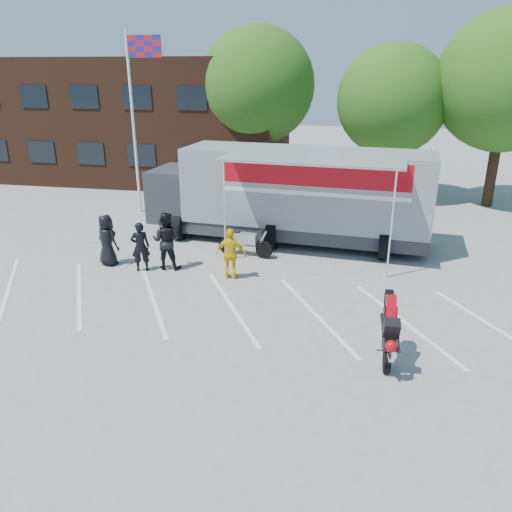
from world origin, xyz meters
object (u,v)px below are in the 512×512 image
(flagpole, at_px, (137,102))
(spectator_leather_b, at_px, (140,247))
(tree_left, at_px, (257,86))
(stunt_bike_rider, at_px, (384,357))
(transporter_truck, at_px, (291,241))
(parked_motorcycle, at_px, (246,256))
(spectator_leather_a, at_px, (107,240))
(tree_mid, at_px, (392,100))
(spectator_leather_c, at_px, (166,241))
(spectator_hivis, at_px, (231,254))
(tree_right, at_px, (507,81))

(flagpole, xyz_separation_m, spectator_leather_b, (2.81, -6.91, -4.20))
(tree_left, height_order, stunt_bike_rider, tree_left)
(tree_left, distance_m, transporter_truck, 10.90)
(parked_motorcycle, distance_m, spectator_leather_a, 4.90)
(parked_motorcycle, height_order, spectator_leather_a, spectator_leather_a)
(flagpole, distance_m, tree_left, 7.37)
(tree_mid, relative_size, spectator_leather_c, 3.88)
(tree_mid, relative_size, spectator_leather_b, 4.53)
(tree_mid, relative_size, spectator_hivis, 4.55)
(tree_right, xyz_separation_m, spectator_leather_a, (-14.78, -11.12, -4.98))
(tree_mid, distance_m, spectator_leather_b, 15.16)
(tree_right, relative_size, spectator_hivis, 5.40)
(stunt_bike_rider, distance_m, spectator_hivis, 6.16)
(spectator_leather_b, height_order, spectator_leather_c, spectator_leather_c)
(flagpole, xyz_separation_m, tree_mid, (11.24, 5.00, -0.11))
(stunt_bike_rider, xyz_separation_m, spectator_leather_c, (-7.05, 4.34, 0.99))
(tree_right, distance_m, stunt_bike_rider, 17.41)
(stunt_bike_rider, xyz_separation_m, spectator_hivis, (-4.70, 3.90, 0.84))
(tree_left, xyz_separation_m, spectator_leather_a, (-2.78, -12.62, -4.67))
(flagpole, bearing_deg, tree_right, 15.48)
(flagpole, height_order, spectator_leather_b, flagpole)
(stunt_bike_rider, height_order, spectator_leather_c, spectator_leather_c)
(tree_mid, xyz_separation_m, spectator_leather_c, (-7.65, -11.55, -3.95))
(tree_left, relative_size, spectator_leather_c, 4.36)
(spectator_leather_c, bearing_deg, tree_left, -96.13)
(tree_mid, height_order, spectator_leather_a, tree_mid)
(transporter_truck, xyz_separation_m, spectator_leather_b, (-4.57, -4.07, 0.85))
(tree_left, relative_size, spectator_leather_a, 4.84)
(tree_mid, xyz_separation_m, transporter_truck, (-3.87, -7.83, -4.94))
(flagpole, xyz_separation_m, transporter_truck, (7.38, -2.83, -5.05))
(tree_right, xyz_separation_m, parked_motorcycle, (-10.30, -9.35, -5.88))
(tree_right, distance_m, spectator_leather_c, 17.50)
(tree_left, height_order, spectator_leather_a, tree_left)
(parked_motorcycle, bearing_deg, tree_left, 18.71)
(spectator_leather_b, bearing_deg, tree_left, -120.62)
(parked_motorcycle, xyz_separation_m, spectator_leather_a, (-4.48, -1.77, 0.89))
(transporter_truck, relative_size, spectator_leather_b, 6.68)
(flagpole, distance_m, spectator_hivis, 10.10)
(spectator_leather_a, bearing_deg, spectator_leather_c, -155.56)
(transporter_truck, bearing_deg, flagpole, 164.18)
(tree_mid, xyz_separation_m, tree_right, (5.00, -0.50, 0.93))
(tree_right, distance_m, transporter_truck, 12.92)
(spectator_leather_c, bearing_deg, tree_mid, -126.67)
(tree_mid, bearing_deg, tree_left, 171.87)
(spectator_leather_a, bearing_deg, spectator_hivis, -162.11)
(spectator_hivis, bearing_deg, parked_motorcycle, -89.98)
(tree_right, bearing_deg, spectator_leather_a, -143.05)
(flagpole, distance_m, tree_mid, 12.31)
(flagpole, xyz_separation_m, parked_motorcycle, (5.95, -4.85, -5.05))
(spectator_leather_a, height_order, spectator_leather_b, spectator_leather_a)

